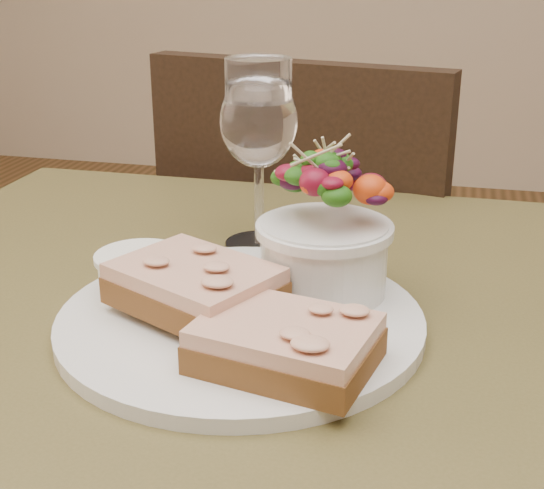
% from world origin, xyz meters
% --- Properties ---
extents(cafe_table, '(0.80, 0.80, 0.75)m').
position_xyz_m(cafe_table, '(0.00, 0.00, 0.65)').
color(cafe_table, '#49411F').
rests_on(cafe_table, ground).
extents(chair_far, '(0.50, 0.50, 0.90)m').
position_xyz_m(chair_far, '(-0.02, 0.62, 0.29)').
color(chair_far, black).
rests_on(chair_far, ground).
extents(dinner_plate, '(0.29, 0.29, 0.01)m').
position_xyz_m(dinner_plate, '(0.00, 0.00, 0.76)').
color(dinner_plate, silver).
rests_on(dinner_plate, cafe_table).
extents(sandwich_front, '(0.14, 0.11, 0.03)m').
position_xyz_m(sandwich_front, '(0.05, -0.06, 0.78)').
color(sandwich_front, '#452512').
rests_on(sandwich_front, dinner_plate).
extents(sandwich_back, '(0.15, 0.14, 0.03)m').
position_xyz_m(sandwich_back, '(-0.03, -0.00, 0.79)').
color(sandwich_back, '#452512').
rests_on(sandwich_back, dinner_plate).
extents(ramekin, '(0.07, 0.07, 0.04)m').
position_xyz_m(ramekin, '(-0.09, 0.02, 0.78)').
color(ramekin, white).
rests_on(ramekin, dinner_plate).
extents(salad_bowl, '(0.11, 0.11, 0.13)m').
position_xyz_m(salad_bowl, '(0.06, 0.06, 0.82)').
color(salad_bowl, silver).
rests_on(salad_bowl, dinner_plate).
extents(garnish, '(0.05, 0.04, 0.02)m').
position_xyz_m(garnish, '(-0.08, 0.07, 0.77)').
color(garnish, '#113C0A').
rests_on(garnish, dinner_plate).
extents(wine_glass, '(0.08, 0.08, 0.18)m').
position_xyz_m(wine_glass, '(-0.03, 0.18, 0.87)').
color(wine_glass, white).
rests_on(wine_glass, cafe_table).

